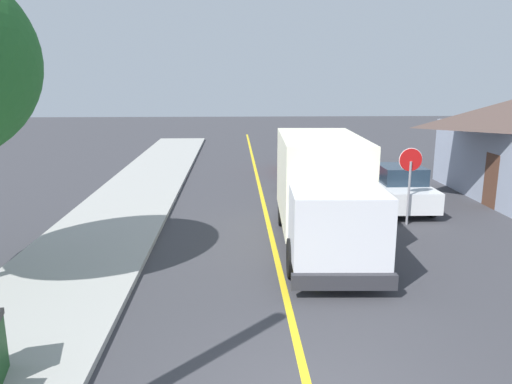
{
  "coord_description": "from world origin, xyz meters",
  "views": [
    {
      "loc": [
        -1.15,
        -6.4,
        4.88
      ],
      "look_at": [
        -0.48,
        8.66,
        1.4
      ],
      "focal_mm": 34.26,
      "sensor_mm": 36.0,
      "label": 1
    }
  ],
  "objects": [
    {
      "name": "centre_line_yellow",
      "position": [
        0.0,
        10.0,
        0.0
      ],
      "size": [
        0.16,
        56.0,
        0.01
      ],
      "primitive_type": "cube",
      "color": "gold",
      "rests_on": "ground"
    },
    {
      "name": "parked_van_across",
      "position": [
        5.2,
        11.79,
        0.79
      ],
      "size": [
        1.84,
        4.42,
        1.67
      ],
      "color": "silver",
      "rests_on": "ground"
    },
    {
      "name": "stop_sign",
      "position": [
        4.76,
        9.54,
        1.86
      ],
      "size": [
        0.8,
        0.1,
        2.65
      ],
      "color": "gray",
      "rests_on": "ground"
    },
    {
      "name": "parked_car_mid",
      "position": [
        2.47,
        19.37,
        0.79
      ],
      "size": [
        1.86,
        4.42,
        1.67
      ],
      "color": "maroon",
      "rests_on": "ground"
    },
    {
      "name": "box_truck",
      "position": [
        1.46,
        7.64,
        1.77
      ],
      "size": [
        2.69,
        7.27,
        3.2
      ],
      "color": "#F2EDCC",
      "rests_on": "ground"
    },
    {
      "name": "parked_car_near",
      "position": [
        1.76,
        13.68,
        0.79
      ],
      "size": [
        1.97,
        4.47,
        1.67
      ],
      "color": "#B7B7BC",
      "rests_on": "ground"
    },
    {
      "name": "sidewalk_curb",
      "position": [
        -5.4,
        4.0,
        0.07
      ],
      "size": [
        3.6,
        60.0,
        0.15
      ],
      "primitive_type": "cube",
      "color": "#9E9E99",
      "rests_on": "ground"
    }
  ]
}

